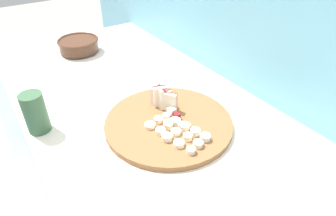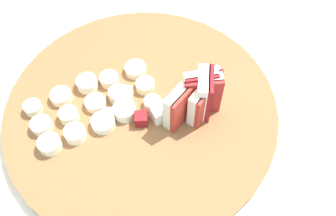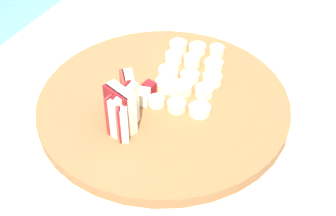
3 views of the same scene
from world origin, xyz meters
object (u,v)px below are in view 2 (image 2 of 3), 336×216
object	(u,v)px
cutting_board	(142,109)
apple_wedge_fan	(199,96)
apple_dice_pile	(136,109)
banana_slice_rows	(94,105)

from	to	relation	value
cutting_board	apple_wedge_fan	bearing A→B (deg)	161.24
cutting_board	apple_wedge_fan	xyz separation A→B (m)	(-0.07, 0.02, 0.04)
apple_dice_pile	cutting_board	bearing A→B (deg)	-129.95
apple_wedge_fan	apple_dice_pile	size ratio (longest dim) A/B	0.98
apple_dice_pile	banana_slice_rows	bearing A→B (deg)	-21.24
cutting_board	banana_slice_rows	distance (m)	0.06
apple_wedge_fan	banana_slice_rows	bearing A→B (deg)	-15.11
banana_slice_rows	apple_wedge_fan	bearing A→B (deg)	164.89
cutting_board	apple_dice_pile	bearing A→B (deg)	50.05
cutting_board	apple_dice_pile	size ratio (longest dim) A/B	4.21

